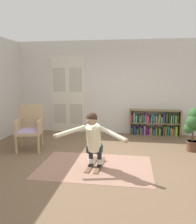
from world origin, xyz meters
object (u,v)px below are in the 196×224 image
object	(u,v)px
wicker_chair	(30,126)
potted_plant	(194,125)
skis_pair	(95,165)
person_skier	(93,137)
bookshelf	(154,124)

from	to	relation	value
wicker_chair	potted_plant	distance (m)	4.03
skis_pair	person_skier	distance (m)	0.67
bookshelf	skis_pair	distance (m)	3.02
skis_pair	person_skier	xyz separation A→B (m)	(-0.01, -0.17, 0.64)
potted_plant	skis_pair	distance (m)	2.64
wicker_chair	skis_pair	xyz separation A→B (m)	(1.80, -0.86, -0.56)
person_skier	bookshelf	bearing A→B (deg)	63.70
potted_plant	skis_pair	xyz separation A→B (m)	(-2.20, -1.31, -0.63)
potted_plant	person_skier	xyz separation A→B (m)	(-2.22, -1.49, 0.01)
person_skier	skis_pair	bearing A→B (deg)	85.67
bookshelf	wicker_chair	distance (m)	3.67
bookshelf	skis_pair	bearing A→B (deg)	-117.55
potted_plant	bookshelf	bearing A→B (deg)	121.15
wicker_chair	potted_plant	size ratio (longest dim) A/B	1.03
potted_plant	wicker_chair	bearing A→B (deg)	-173.62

